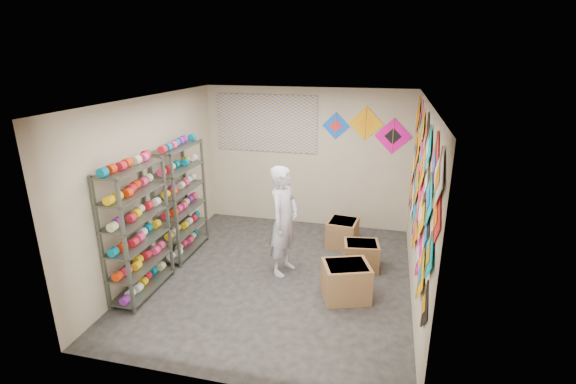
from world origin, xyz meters
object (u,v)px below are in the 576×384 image
(shelf_rack_front, at_px, (137,231))
(carton_c, at_px, (342,233))
(carton_b, at_px, (361,255))
(shopkeeper, at_px, (284,221))
(carton_a, at_px, (346,281))
(shelf_rack_back, at_px, (181,201))

(shelf_rack_front, height_order, carton_c, shelf_rack_front)
(carton_b, height_order, carton_c, carton_c)
(shopkeeper, height_order, carton_a, shopkeeper)
(carton_b, relative_size, carton_c, 0.99)
(shelf_rack_back, xyz_separation_m, carton_b, (3.01, 0.14, -0.73))
(shelf_rack_back, bearing_deg, carton_b, 2.64)
(carton_c, bearing_deg, carton_a, -75.36)
(shelf_rack_front, distance_m, shelf_rack_back, 1.30)
(shopkeeper, height_order, carton_b, shopkeeper)
(shelf_rack_front, distance_m, carton_a, 3.00)
(shelf_rack_front, xyz_separation_m, carton_a, (2.87, 0.52, -0.69))
(shelf_rack_front, relative_size, carton_c, 3.47)
(shelf_rack_front, xyz_separation_m, carton_c, (2.63, 2.21, -0.71))
(carton_a, distance_m, carton_c, 1.70)
(shopkeeper, distance_m, carton_c, 1.54)
(shelf_rack_front, distance_m, shopkeeper, 2.12)
(carton_b, bearing_deg, carton_c, 108.06)
(shelf_rack_back, relative_size, carton_c, 3.47)
(shelf_rack_front, relative_size, carton_b, 3.50)
(shopkeeper, height_order, carton_c, shopkeeper)
(carton_a, height_order, carton_c, carton_a)
(shelf_rack_back, distance_m, shopkeeper, 1.86)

